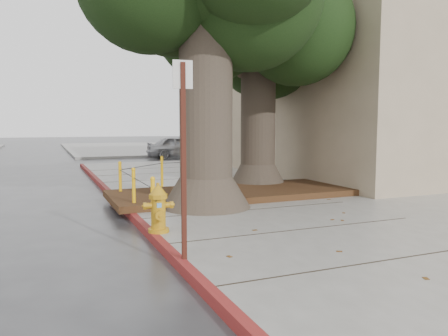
# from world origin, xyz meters

# --- Properties ---
(ground) EXTENTS (140.00, 140.00, 0.00)m
(ground) POSITION_xyz_m (0.00, 0.00, 0.00)
(ground) COLOR #28282B
(ground) RESTS_ON ground
(sidewalk_main) EXTENTS (16.00, 26.00, 0.15)m
(sidewalk_main) POSITION_xyz_m (6.00, 2.50, 0.07)
(sidewalk_main) COLOR slate
(sidewalk_main) RESTS_ON ground
(sidewalk_far) EXTENTS (16.00, 20.00, 0.15)m
(sidewalk_far) POSITION_xyz_m (6.00, 30.00, 0.07)
(sidewalk_far) COLOR slate
(sidewalk_far) RESTS_ON ground
(curb_red) EXTENTS (0.14, 26.00, 0.16)m
(curb_red) POSITION_xyz_m (-2.00, 2.50, 0.07)
(curb_red) COLOR maroon
(curb_red) RESTS_ON ground
(planter_bed) EXTENTS (6.40, 2.60, 0.16)m
(planter_bed) POSITION_xyz_m (0.90, 3.90, 0.23)
(planter_bed) COLOR black
(planter_bed) RESTS_ON sidewalk_main
(building_corner) EXTENTS (12.00, 13.00, 10.00)m
(building_corner) POSITION_xyz_m (10.00, 8.50, 5.00)
(building_corner) COLOR tan
(building_corner) RESTS_ON ground
(building_side_white) EXTENTS (10.00, 10.00, 9.00)m
(building_side_white) POSITION_xyz_m (16.00, 26.00, 4.50)
(building_side_white) COLOR silver
(building_side_white) RESTS_ON ground
(building_side_grey) EXTENTS (12.00, 14.00, 12.00)m
(building_side_grey) POSITION_xyz_m (22.00, 32.00, 6.00)
(building_side_grey) COLOR slate
(building_side_grey) RESTS_ON ground
(tree_far) EXTENTS (4.50, 3.80, 7.17)m
(tree_far) POSITION_xyz_m (2.64, 5.32, 5.02)
(tree_far) COLOR #4C3F33
(tree_far) RESTS_ON sidewalk_main
(bollard_ring) EXTENTS (3.79, 5.39, 0.95)m
(bollard_ring) POSITION_xyz_m (-0.87, 4.38, 0.66)
(bollard_ring) COLOR #F7B00D
(bollard_ring) RESTS_ON sidewalk_main
(fire_hydrant) EXTENTS (0.47, 0.43, 0.88)m
(fire_hydrant) POSITION_xyz_m (-1.90, 0.79, 0.58)
(fire_hydrant) COLOR #C58A14
(fire_hydrant) RESTS_ON sidewalk_main
(signpost) EXTENTS (0.27, 0.07, 2.75)m
(signpost) POSITION_xyz_m (-1.95, -0.85, 1.71)
(signpost) COLOR #471911
(signpost) RESTS_ON sidewalk_main
(car_silver) EXTENTS (4.18, 2.07, 1.37)m
(car_silver) POSITION_xyz_m (4.04, 18.96, 0.69)
(car_silver) COLOR #A5A6AA
(car_silver) RESTS_ON ground
(car_red) EXTENTS (3.75, 1.50, 1.21)m
(car_red) POSITION_xyz_m (11.96, 18.30, 0.61)
(car_red) COLOR maroon
(car_red) RESTS_ON ground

